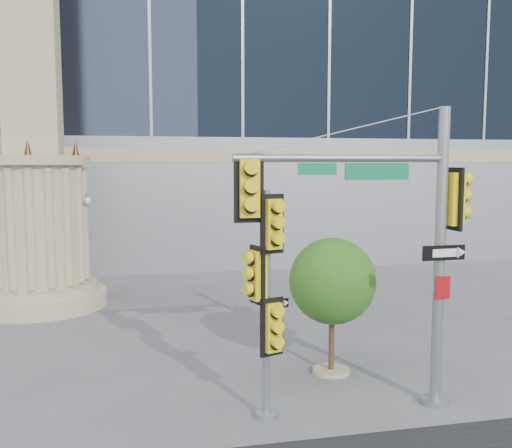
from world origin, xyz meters
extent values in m
plane|color=#545456|center=(0.00, 0.00, 0.00)|extent=(120.00, 120.00, 0.00)
cylinder|color=tan|center=(-6.00, 9.00, 0.25)|extent=(4.40, 4.40, 0.50)
cylinder|color=tan|center=(-6.00, 9.00, 0.65)|extent=(3.80, 3.80, 0.30)
cylinder|color=tan|center=(-6.00, 9.00, 2.80)|extent=(3.00, 3.00, 4.00)
cylinder|color=tan|center=(-6.00, 9.00, 4.95)|extent=(3.50, 3.50, 0.30)
cone|color=#472D14|center=(-4.70, 9.00, 5.35)|extent=(0.24, 0.24, 0.50)
cylinder|color=slate|center=(3.03, -1.10, 0.06)|extent=(0.55, 0.55, 0.12)
cylinder|color=slate|center=(3.03, -1.10, 2.96)|extent=(0.22, 0.22, 5.93)
cylinder|color=slate|center=(0.96, -1.12, 4.94)|extent=(4.15, 0.19, 0.14)
cube|color=#0D7247|center=(1.65, -1.14, 4.69)|extent=(1.28, 0.06, 0.32)
cube|color=yellow|center=(-0.82, -1.15, 4.40)|extent=(0.55, 0.28, 1.23)
cube|color=yellow|center=(3.31, -1.09, 4.15)|extent=(0.28, 0.55, 1.23)
cube|color=black|center=(3.03, -1.24, 3.11)|extent=(0.91, 0.04, 0.30)
cube|color=#9F0E11|center=(3.03, -1.24, 2.42)|extent=(0.32, 0.03, 0.45)
cylinder|color=slate|center=(-0.46, -1.00, 0.05)|extent=(0.42, 0.42, 0.10)
cylinder|color=slate|center=(-0.46, -1.00, 2.18)|extent=(0.16, 0.16, 4.36)
cube|color=yellow|center=(-0.40, -1.18, 3.75)|extent=(0.53, 0.38, 1.09)
cube|color=yellow|center=(-0.64, -1.06, 2.79)|extent=(0.38, 0.53, 1.09)
cube|color=yellow|center=(-0.40, -1.18, 1.83)|extent=(0.53, 0.38, 1.09)
cube|color=black|center=(-0.28, -1.05, 2.22)|extent=(0.52, 0.20, 0.17)
cylinder|color=tan|center=(1.56, 0.98, 0.05)|extent=(0.85, 0.85, 0.09)
cylinder|color=#382314|center=(1.56, 0.98, 0.85)|extent=(0.13, 0.13, 1.70)
sphere|color=#245613|center=(1.56, 0.98, 2.17)|extent=(1.98, 1.98, 1.98)
sphere|color=#245613|center=(1.99, 1.21, 1.89)|extent=(1.23, 1.23, 1.23)
sphere|color=#245613|center=(1.23, 0.74, 1.93)|extent=(1.04, 1.04, 1.04)
camera|label=1|loc=(-2.87, -11.16, 4.84)|focal=40.00mm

